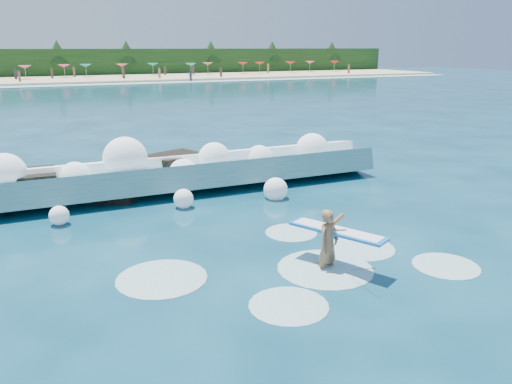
# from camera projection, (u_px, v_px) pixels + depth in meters

# --- Properties ---
(ground) EXTENTS (200.00, 200.00, 0.00)m
(ground) POSITION_uv_depth(u_px,v_px,m) (234.00, 264.00, 12.73)
(ground) COLOR #072E3F
(ground) RESTS_ON ground
(beach) EXTENTS (140.00, 20.00, 0.40)m
(beach) POSITION_uv_depth(u_px,v_px,m) (57.00, 80.00, 81.02)
(beach) COLOR tan
(beach) RESTS_ON ground
(wet_band) EXTENTS (140.00, 5.00, 0.08)m
(wet_band) POSITION_uv_depth(u_px,v_px,m) (61.00, 85.00, 71.43)
(wet_band) COLOR silver
(wet_band) RESTS_ON ground
(treeline) EXTENTS (140.00, 4.00, 5.00)m
(treeline) POSITION_uv_depth(u_px,v_px,m) (52.00, 63.00, 89.14)
(treeline) COLOR black
(treeline) RESTS_ON ground
(breaking_wave) EXTENTS (18.45, 2.86, 1.59)m
(breaking_wave) POSITION_uv_depth(u_px,v_px,m) (149.00, 178.00, 18.86)
(breaking_wave) COLOR teal
(breaking_wave) RESTS_ON ground
(rock_cluster) EXTENTS (8.15, 3.40, 1.40)m
(rock_cluster) POSITION_uv_depth(u_px,v_px,m) (98.00, 183.00, 18.59)
(rock_cluster) COLOR black
(rock_cluster) RESTS_ON ground
(surfer_with_board) EXTENTS (1.69, 2.96, 1.85)m
(surfer_with_board) POSITION_uv_depth(u_px,v_px,m) (330.00, 242.00, 12.33)
(surfer_with_board) COLOR #8E6142
(surfer_with_board) RESTS_ON ground
(wave_spray) EXTENTS (14.99, 4.18, 2.26)m
(wave_spray) POSITION_uv_depth(u_px,v_px,m) (157.00, 166.00, 18.73)
(wave_spray) COLOR white
(wave_spray) RESTS_ON ground
(surf_foam) EXTENTS (8.69, 5.51, 0.12)m
(surf_foam) POSITION_uv_depth(u_px,v_px,m) (300.00, 267.00, 12.53)
(surf_foam) COLOR silver
(surf_foam) RESTS_ON ground
(beach_umbrellas) EXTENTS (110.54, 6.51, 0.50)m
(beach_umbrellas) POSITION_uv_depth(u_px,v_px,m) (54.00, 66.00, 82.41)
(beach_umbrellas) COLOR #D13D65
(beach_umbrellas) RESTS_ON ground
(beachgoers) EXTENTS (109.41, 14.10, 1.93)m
(beachgoers) POSITION_uv_depth(u_px,v_px,m) (56.00, 75.00, 78.06)
(beachgoers) COLOR #3F332D
(beachgoers) RESTS_ON ground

